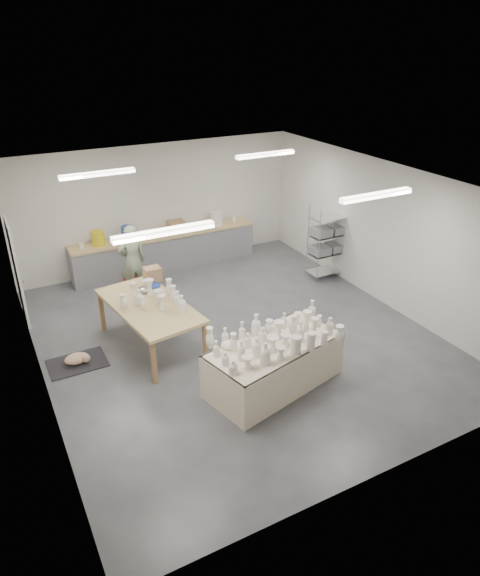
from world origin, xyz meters
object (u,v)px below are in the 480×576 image
work_table (151,301)px  red_stool (131,278)px  drying_table (274,362)px  potter (133,261)px

work_table → red_stool: bearing=75.0°
drying_table → work_table: (-1.30, 2.20, 0.42)m
potter → red_stool: (0.00, 0.27, -0.52)m
drying_table → work_table: size_ratio=1.00×
work_table → red_stool: 2.38m
red_stool → drying_table: bearing=-77.1°
work_table → potter: 2.05m
work_table → potter: bearing=74.2°
work_table → drying_table: bearing=-67.6°
drying_table → potter: size_ratio=1.47×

